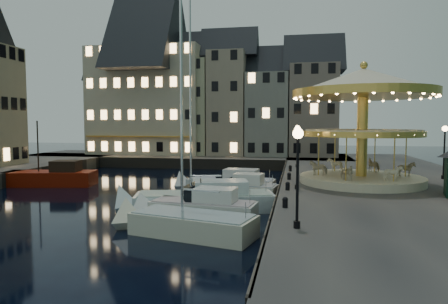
% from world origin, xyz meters
% --- Properties ---
extents(ground, '(160.00, 160.00, 0.00)m').
position_xyz_m(ground, '(0.00, 0.00, 0.00)').
color(ground, black).
rests_on(ground, ground).
extents(quay_east, '(16.00, 56.00, 1.30)m').
position_xyz_m(quay_east, '(14.00, 6.00, 0.65)').
color(quay_east, '#474442').
rests_on(quay_east, ground).
extents(quay_north, '(44.00, 12.00, 1.30)m').
position_xyz_m(quay_north, '(-8.00, 28.00, 0.65)').
color(quay_north, '#474442').
rests_on(quay_north, ground).
extents(quaywall_e, '(0.15, 44.00, 1.30)m').
position_xyz_m(quaywall_e, '(6.00, 6.00, 0.65)').
color(quaywall_e, '#47423A').
rests_on(quaywall_e, ground).
extents(quaywall_n, '(48.00, 0.15, 1.30)m').
position_xyz_m(quaywall_n, '(-6.00, 22.00, 0.65)').
color(quaywall_n, '#47423A').
rests_on(quaywall_n, ground).
extents(streetlamp_a, '(0.44, 0.44, 4.17)m').
position_xyz_m(streetlamp_a, '(7.20, -9.00, 4.02)').
color(streetlamp_a, black).
rests_on(streetlamp_a, quay_east).
extents(streetlamp_b, '(0.44, 0.44, 4.17)m').
position_xyz_m(streetlamp_b, '(7.20, 1.00, 4.02)').
color(streetlamp_b, black).
rests_on(streetlamp_b, quay_east).
extents(streetlamp_c, '(0.44, 0.44, 4.17)m').
position_xyz_m(streetlamp_c, '(7.20, 14.50, 4.02)').
color(streetlamp_c, black).
rests_on(streetlamp_c, quay_east).
extents(streetlamp_d, '(0.44, 0.44, 4.17)m').
position_xyz_m(streetlamp_d, '(18.50, 8.00, 4.02)').
color(streetlamp_d, black).
rests_on(streetlamp_d, quay_east).
extents(bollard_a, '(0.30, 0.30, 0.57)m').
position_xyz_m(bollard_a, '(6.60, -5.00, 1.60)').
color(bollard_a, black).
rests_on(bollard_a, quay_east).
extents(bollard_b, '(0.30, 0.30, 0.57)m').
position_xyz_m(bollard_b, '(6.60, 0.50, 1.60)').
color(bollard_b, black).
rests_on(bollard_b, quay_east).
extents(bollard_c, '(0.30, 0.30, 0.57)m').
position_xyz_m(bollard_c, '(6.60, 5.50, 1.60)').
color(bollard_c, black).
rests_on(bollard_c, quay_east).
extents(bollard_d, '(0.30, 0.30, 0.57)m').
position_xyz_m(bollard_d, '(6.60, 11.00, 1.60)').
color(bollard_d, black).
rests_on(bollard_d, quay_east).
extents(townhouse_na, '(5.50, 8.00, 12.80)m').
position_xyz_m(townhouse_na, '(-19.50, 30.00, 7.78)').
color(townhouse_na, gray).
rests_on(townhouse_na, quay_north).
extents(townhouse_nb, '(6.16, 8.00, 13.80)m').
position_xyz_m(townhouse_nb, '(-14.05, 30.00, 8.28)').
color(townhouse_nb, gray).
rests_on(townhouse_nb, quay_north).
extents(townhouse_nc, '(6.82, 8.00, 14.80)m').
position_xyz_m(townhouse_nc, '(-8.00, 30.00, 8.78)').
color(townhouse_nc, tan).
rests_on(townhouse_nc, quay_north).
extents(townhouse_nd, '(5.50, 8.00, 15.80)m').
position_xyz_m(townhouse_nd, '(-2.25, 30.00, 9.28)').
color(townhouse_nd, gray).
rests_on(townhouse_nd, quay_north).
extents(townhouse_ne, '(6.16, 8.00, 12.80)m').
position_xyz_m(townhouse_ne, '(3.20, 30.00, 7.78)').
color(townhouse_ne, gray).
rests_on(townhouse_ne, quay_north).
extents(townhouse_nf, '(6.82, 8.00, 13.80)m').
position_xyz_m(townhouse_nf, '(9.25, 30.00, 8.28)').
color(townhouse_nf, slate).
rests_on(townhouse_nf, quay_north).
extents(hotel_corner, '(17.60, 9.00, 16.80)m').
position_xyz_m(hotel_corner, '(-14.00, 30.00, 9.78)').
color(hotel_corner, '#C1B49B').
rests_on(hotel_corner, quay_north).
extents(motorboat_a, '(7.43, 4.02, 12.30)m').
position_xyz_m(motorboat_a, '(1.52, -6.37, 0.54)').
color(motorboat_a, beige).
rests_on(motorboat_a, ground).
extents(motorboat_b, '(7.27, 2.76, 2.15)m').
position_xyz_m(motorboat_b, '(1.42, -3.25, 0.64)').
color(motorboat_b, silver).
rests_on(motorboat_b, ground).
extents(motorboat_c, '(10.02, 4.91, 13.33)m').
position_xyz_m(motorboat_c, '(0.92, -0.70, 0.68)').
color(motorboat_c, silver).
rests_on(motorboat_c, ground).
extents(motorboat_d, '(6.56, 2.93, 2.15)m').
position_xyz_m(motorboat_d, '(2.62, 3.68, 0.63)').
color(motorboat_d, silver).
rests_on(motorboat_d, ground).
extents(motorboat_e, '(8.19, 3.09, 2.15)m').
position_xyz_m(motorboat_e, '(1.48, 6.46, 0.64)').
color(motorboat_e, silver).
rests_on(motorboat_e, ground).
extents(red_fishing_boat, '(8.33, 4.15, 6.09)m').
position_xyz_m(red_fishing_boat, '(-14.79, 7.02, 0.71)').
color(red_fishing_boat, '#6D1102').
rests_on(red_fishing_boat, ground).
extents(carousel, '(10.04, 10.04, 8.78)m').
position_xyz_m(carousel, '(11.82, 4.53, 7.08)').
color(carousel, beige).
rests_on(carousel, quay_east).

